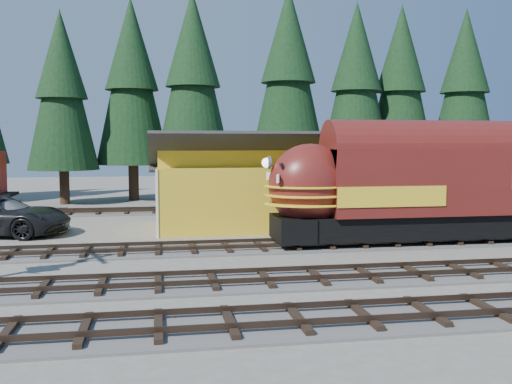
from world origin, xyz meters
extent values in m
plane|color=#6B665B|center=(0.00, 0.00, 0.00)|extent=(120.00, 120.00, 0.00)
cube|color=#4C4947|center=(10.00, 4.00, 0.04)|extent=(68.00, 3.20, 0.08)
cube|color=#38281E|center=(10.00, 3.28, 0.25)|extent=(68.00, 0.08, 0.16)
cube|color=#38281E|center=(10.00, 4.72, 0.25)|extent=(68.00, 0.08, 0.16)
cube|color=#4C4947|center=(-10.00, 18.00, 0.04)|extent=(32.00, 3.20, 0.08)
cube|color=#38281E|center=(-10.00, 17.28, 0.25)|extent=(32.00, 0.08, 0.16)
cube|color=#38281E|center=(-10.00, 18.72, 0.25)|extent=(32.00, 0.08, 0.16)
cube|color=gold|center=(0.00, 10.50, 1.70)|extent=(12.00, 6.00, 3.40)
cube|color=gold|center=(0.00, 10.50, 4.12)|extent=(11.88, 3.30, 1.44)
cube|color=white|center=(-6.04, 9.50, 2.20)|extent=(0.06, 2.40, 0.60)
cone|color=black|center=(-12.94, 24.50, 8.64)|extent=(5.27, 5.27, 12.01)
cone|color=black|center=(-7.86, 26.63, 9.61)|extent=(5.86, 5.86, 13.36)
cone|color=black|center=(-3.09, 24.80, 9.79)|extent=(5.97, 5.97, 13.60)
cone|color=black|center=(5.06, 26.87, 10.51)|extent=(6.41, 6.41, 14.61)
cone|color=black|center=(10.87, 26.29, 9.80)|extent=(5.98, 5.98, 13.62)
cone|color=black|center=(15.24, 27.06, 9.86)|extent=(6.01, 6.01, 13.70)
cone|color=black|center=(22.08, 28.38, 10.01)|extent=(6.11, 6.11, 13.91)
cube|color=black|center=(7.24, 4.00, 0.88)|extent=(14.18, 2.54, 1.09)
cube|color=maroon|center=(8.03, 4.00, 2.92)|extent=(12.94, 2.99, 2.99)
ellipsoid|color=maroon|center=(0.77, 4.00, 2.82)|extent=(3.78, 2.93, 3.68)
sphere|color=white|center=(-1.21, 4.00, 3.81)|extent=(0.44, 0.44, 0.44)
imported|color=#999CA0|center=(-13.60, 10.31, 0.89)|extent=(6.22, 2.67, 1.78)
camera|label=1|loc=(-5.97, -20.64, 4.72)|focal=40.00mm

